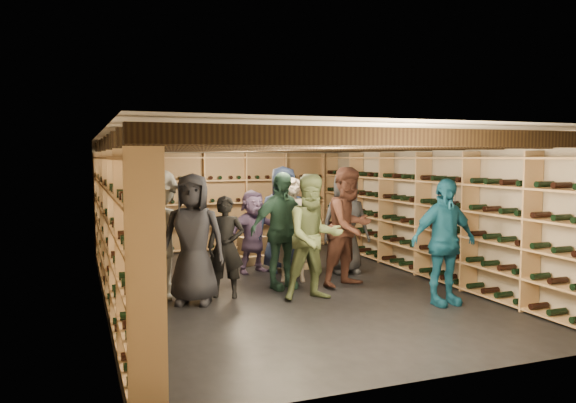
# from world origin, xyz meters

# --- Properties ---
(ground) EXTENTS (8.00, 8.00, 0.00)m
(ground) POSITION_xyz_m (0.00, 0.00, 0.00)
(ground) COLOR black
(ground) RESTS_ON ground
(walls) EXTENTS (5.52, 8.02, 2.40)m
(walls) POSITION_xyz_m (0.00, 0.00, 1.20)
(walls) COLOR tan
(walls) RESTS_ON ground
(ceiling) EXTENTS (5.50, 8.00, 0.01)m
(ceiling) POSITION_xyz_m (0.00, 0.00, 2.40)
(ceiling) COLOR #BCB2A0
(ceiling) RESTS_ON walls
(ceiling_joists) EXTENTS (5.40, 7.12, 0.18)m
(ceiling_joists) POSITION_xyz_m (0.00, 0.00, 2.26)
(ceiling_joists) COLOR black
(ceiling_joists) RESTS_ON ground
(wine_rack_left) EXTENTS (0.32, 7.50, 2.15)m
(wine_rack_left) POSITION_xyz_m (-2.57, 0.00, 1.08)
(wine_rack_left) COLOR tan
(wine_rack_left) RESTS_ON ground
(wine_rack_right) EXTENTS (0.32, 7.50, 2.15)m
(wine_rack_right) POSITION_xyz_m (2.57, 0.00, 1.08)
(wine_rack_right) COLOR tan
(wine_rack_right) RESTS_ON ground
(wine_rack_back) EXTENTS (4.70, 0.30, 2.15)m
(wine_rack_back) POSITION_xyz_m (0.00, 3.83, 1.07)
(wine_rack_back) COLOR tan
(wine_rack_back) RESTS_ON ground
(crate_stack_left) EXTENTS (0.57, 0.45, 0.51)m
(crate_stack_left) POSITION_xyz_m (0.13, 2.15, 0.26)
(crate_stack_left) COLOR tan
(crate_stack_left) RESTS_ON ground
(crate_stack_right) EXTENTS (0.52, 0.37, 0.68)m
(crate_stack_right) POSITION_xyz_m (0.70, 1.30, 0.34)
(crate_stack_right) COLOR tan
(crate_stack_right) RESTS_ON ground
(crate_loose) EXTENTS (0.58, 0.47, 0.17)m
(crate_loose) POSITION_xyz_m (0.04, 1.98, 0.09)
(crate_loose) COLOR tan
(crate_loose) RESTS_ON ground
(person_0) EXTENTS (1.06, 0.89, 1.84)m
(person_0) POSITION_xyz_m (-1.56, -0.50, 0.92)
(person_0) COLOR black
(person_0) RESTS_ON ground
(person_1) EXTENTS (0.64, 0.54, 1.50)m
(person_1) POSITION_xyz_m (-1.04, -0.32, 0.75)
(person_1) COLOR black
(person_1) RESTS_ON ground
(person_2) EXTENTS (0.91, 0.73, 1.82)m
(person_2) POSITION_xyz_m (0.11, -0.91, 0.91)
(person_2) COLOR #505F37
(person_2) RESTS_ON ground
(person_4) EXTENTS (1.05, 0.45, 1.77)m
(person_4) POSITION_xyz_m (1.70, -1.79, 0.89)
(person_4) COLOR navy
(person_4) RESTS_ON ground
(person_6) EXTENTS (1.04, 0.80, 1.90)m
(person_6) POSITION_xyz_m (0.41, 1.17, 0.95)
(person_6) COLOR #212D4F
(person_6) RESTS_ON ground
(person_7) EXTENTS (0.73, 0.59, 1.73)m
(person_7) POSITION_xyz_m (0.28, 0.32, 0.86)
(person_7) COLOR gray
(person_7) RESTS_ON ground
(person_8) EXTENTS (1.12, 0.99, 1.91)m
(person_8) POSITION_xyz_m (0.98, -0.32, 0.95)
(person_8) COLOR #44251B
(person_8) RESTS_ON ground
(person_9) EXTENTS (1.32, 0.90, 1.88)m
(person_9) POSITION_xyz_m (-1.98, -0.14, 0.94)
(person_9) COLOR #A2A093
(person_9) RESTS_ON ground
(person_10) EXTENTS (1.14, 0.66, 1.83)m
(person_10) POSITION_xyz_m (-0.09, -0.08, 0.92)
(person_10) COLOR #2A5241
(person_10) RESTS_ON ground
(person_11) EXTENTS (1.44, 0.81, 1.48)m
(person_11) POSITION_xyz_m (-0.14, 1.25, 0.74)
(person_11) COLOR slate
(person_11) RESTS_ON ground
(person_12) EXTENTS (0.92, 0.64, 1.78)m
(person_12) POSITION_xyz_m (1.39, 0.64, 0.89)
(person_12) COLOR #303135
(person_12) RESTS_ON ground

